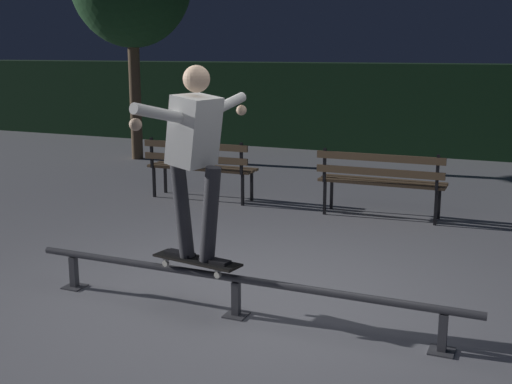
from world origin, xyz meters
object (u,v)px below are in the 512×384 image
Objects in this scene: grind_rail at (236,285)px; skateboarder at (195,147)px; skateboard at (197,261)px; park_bench_leftmost at (199,163)px; park_bench_left_center at (381,177)px.

grind_rail is 1.14m from skateboarder.
grind_rail is 4.74× the size of skateboard.
park_bench_leftmost is at bearing 122.40° from grind_rail.
skateboarder is at bearing -179.93° from grind_rail.
grind_rail is 0.38m from skateboard.
skateboarder is at bearing -100.70° from park_bench_left_center.
skateboarder is 3.73m from park_bench_left_center.
grind_rail is 2.37× the size of park_bench_left_center.
park_bench_left_center is (0.68, 3.58, -0.82)m from skateboarder.
grind_rail is 4.24m from park_bench_leftmost.
grind_rail is 3.60m from park_bench_left_center.
park_bench_leftmost is (-1.92, 3.58, -0.82)m from skateboarder.
grind_rail is 2.44× the size of skateboarder.
park_bench_leftmost is (-1.92, 3.58, 0.12)m from skateboard.
park_bench_leftmost reaches higher than grind_rail.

